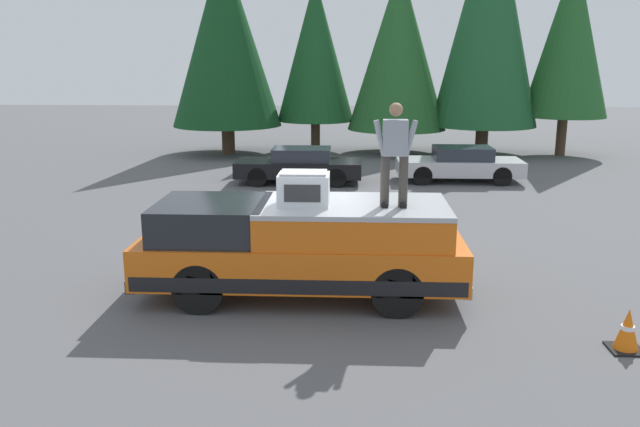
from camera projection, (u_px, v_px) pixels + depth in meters
name	position (u px, v px, depth m)	size (l,w,h in m)	color
ground_plane	(289.00, 286.00, 11.81)	(90.00, 90.00, 0.00)	#565659
pickup_truck	(302.00, 247.00, 11.16)	(2.01, 5.54, 1.65)	orange
compressor_unit	(304.00, 189.00, 10.77)	(0.65, 0.84, 0.56)	silver
person_on_truck_bed	(395.00, 152.00, 10.53)	(0.29, 0.72, 1.69)	#423D38
parked_car_silver	(460.00, 164.00, 21.66)	(1.64, 4.10, 1.16)	silver
parked_car_black	(299.00, 165.00, 21.40)	(1.64, 4.10, 1.16)	black
traffic_cone	(627.00, 331.00, 9.16)	(0.47, 0.47, 0.62)	black
conifer_far_left	(570.00, 36.00, 26.46)	(3.41, 3.41, 8.19)	#4C3826
conifer_left	(489.00, 11.00, 26.61)	(4.40, 4.40, 10.54)	#4C3826
conifer_center_left	(398.00, 48.00, 27.30)	(4.19, 4.19, 7.82)	#4C3826
conifer_center_right	(315.00, 50.00, 27.80)	(3.32, 3.32, 7.36)	#4C3826
conifer_right	(225.00, 37.00, 26.96)	(4.58, 4.58, 8.56)	#4C3826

